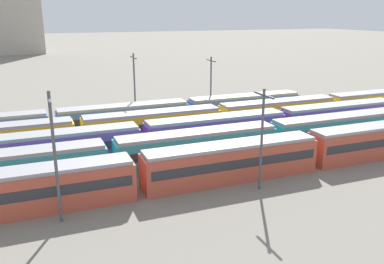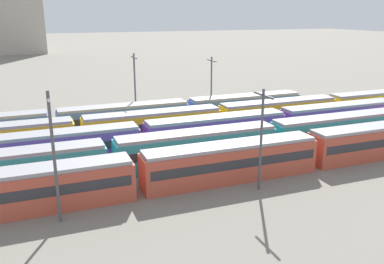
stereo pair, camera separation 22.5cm
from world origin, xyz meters
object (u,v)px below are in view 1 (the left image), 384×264
at_px(catenary_pole_0, 55,152).
at_px(catenary_pole_1, 211,84).
at_px(catenary_pole_2, 262,135).
at_px(catenary_pole_3, 135,86).
at_px(train_track_1, 110,158).
at_px(train_track_3, 153,125).
at_px(train_track_2, 142,139).
at_px(train_track_0, 138,175).
at_px(train_track_4, 53,124).

height_order(catenary_pole_0, catenary_pole_1, catenary_pole_0).
height_order(catenary_pole_2, catenary_pole_3, catenary_pole_3).
height_order(train_track_1, catenary_pole_1, catenary_pole_1).
height_order(train_track_1, train_track_3, same).
bearing_deg(train_track_1, train_track_2, 48.33).
height_order(train_track_0, catenary_pole_0, catenary_pole_0).
bearing_deg(catenary_pole_3, train_track_2, -100.63).
relative_size(train_track_0, train_track_3, 0.80).
bearing_deg(catenary_pole_0, train_track_3, 54.90).
height_order(train_track_3, train_track_4, same).
xyz_separation_m(train_track_0, train_track_2, (3.14, 10.40, 0.00)).
bearing_deg(catenary_pole_2, catenary_pole_3, 101.14).
distance_m(catenary_pole_1, catenary_pole_3, 12.03).
relative_size(train_track_3, catenary_pole_0, 8.88).
bearing_deg(catenary_pole_1, catenary_pole_3, 179.66).
height_order(train_track_2, train_track_3, same).
height_order(train_track_0, catenary_pole_1, catenary_pole_1).
bearing_deg(train_track_2, catenary_pole_2, -60.16).
height_order(train_track_0, train_track_2, same).
distance_m(train_track_2, catenary_pole_1, 19.84).
bearing_deg(train_track_0, catenary_pole_1, 53.12).
xyz_separation_m(train_track_4, catenary_pole_2, (17.02, -23.87, 3.42)).
height_order(train_track_2, catenary_pole_1, catenary_pole_1).
height_order(train_track_3, catenary_pole_1, catenary_pole_1).
bearing_deg(train_track_4, catenary_pole_0, -91.95).
distance_m(catenary_pole_0, catenary_pole_1, 36.00).
height_order(train_track_3, catenary_pole_0, catenary_pole_0).
bearing_deg(train_track_2, train_track_0, -106.82).
distance_m(train_track_1, train_track_3, 12.79).
bearing_deg(train_track_1, catenary_pole_3, 68.88).
relative_size(train_track_2, catenary_pole_2, 7.81).
bearing_deg(train_track_2, catenary_pole_0, -127.49).
bearing_deg(train_track_4, catenary_pole_3, 13.33).
bearing_deg(catenary_pole_2, catenary_pole_0, 179.01).
bearing_deg(catenary_pole_3, train_track_1, -111.12).
relative_size(train_track_0, catenary_pole_2, 7.81).
bearing_deg(train_track_3, catenary_pole_3, 92.39).
distance_m(train_track_4, catenary_pole_1, 24.19).
distance_m(train_track_4, catenary_pole_0, 23.90).
bearing_deg(catenary_pole_2, catenary_pole_1, 75.71).
xyz_separation_m(train_track_3, catenary_pole_2, (4.92, -18.67, 3.42)).
relative_size(train_track_4, catenary_pole_1, 7.87).
distance_m(train_track_1, train_track_4, 16.28).
bearing_deg(train_track_0, train_track_4, 106.48).
height_order(train_track_4, catenary_pole_2, catenary_pole_2).
xyz_separation_m(train_track_1, train_track_3, (7.44, 10.40, 0.00)).
distance_m(train_track_3, catenary_pole_1, 14.52).
bearing_deg(train_track_0, train_track_2, 73.18).
distance_m(catenary_pole_1, catenary_pole_2, 27.44).
distance_m(train_track_0, catenary_pole_1, 29.59).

